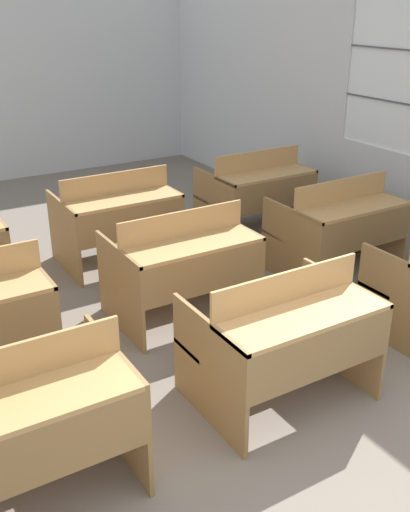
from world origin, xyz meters
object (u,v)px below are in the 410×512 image
bench_front_left (23,421)px  bench_front_center (283,336)px  bench_second_center (182,264)px  bench_third_right (256,191)px  bench_third_center (117,217)px  bench_second_right (338,226)px

bench_front_left → bench_front_center: 1.67m
bench_second_center → bench_third_right: (1.68, 1.31, 0.00)m
bench_second_center → bench_third_center: same height
bench_front_left → bench_third_right: bearing=37.8°
bench_front_left → bench_second_center: same height
bench_front_left → bench_third_right: size_ratio=1.00×
bench_third_right → bench_front_center: bearing=-122.5°
bench_front_left → bench_front_center: (1.67, -0.03, 0.00)m
bench_second_center → bench_front_left: bearing=-142.2°
bench_second_center → bench_second_right: bearing=0.5°
bench_second_center → bench_third_right: size_ratio=1.00×
bench_second_center → bench_third_center: (-0.00, 1.31, 0.00)m
bench_front_center → bench_third_right: (1.67, 2.63, 0.00)m
bench_front_center → bench_third_center: same height
bench_third_center → bench_third_right: size_ratio=1.00×
bench_second_right → bench_third_right: same height
bench_third_center → bench_third_right: bearing=-0.1°
bench_front_center → bench_third_right: bearing=57.5°
bench_second_center → bench_second_right: (1.71, 0.02, 0.00)m
bench_front_left → bench_second_right: (3.36, 1.30, 0.00)m
bench_front_left → bench_third_right: same height
bench_front_center → bench_third_center: bearing=90.2°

